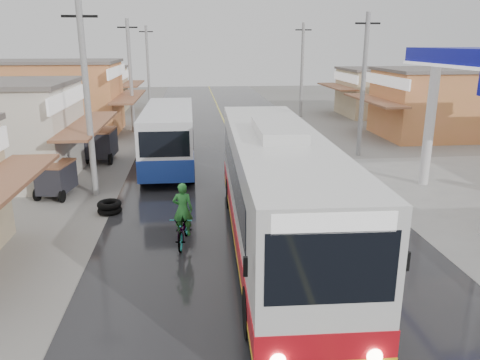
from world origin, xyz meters
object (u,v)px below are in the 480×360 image
at_px(coach_bus, 276,192).
at_px(tricycle_far, 101,143).
at_px(tyre_stack, 110,207).
at_px(tricycle_near, 56,177).
at_px(second_bus, 169,136).
at_px(cyclist, 183,224).

height_order(coach_bus, tricycle_far, coach_bus).
bearing_deg(coach_bus, tyre_stack, 147.59).
distance_m(tricycle_near, tyre_stack, 3.55).
height_order(tricycle_near, tricycle_far, tricycle_far).
xyz_separation_m(second_bus, cyclist, (0.83, -10.27, -0.96)).
bearing_deg(second_bus, tricycle_near, -135.18).
bearing_deg(coach_bus, second_bus, 110.67).
bearing_deg(tricycle_near, tyre_stack, -33.65).
relative_size(tricycle_near, tricycle_far, 0.88).
height_order(coach_bus, second_bus, coach_bus).
relative_size(second_bus, tricycle_near, 4.40).
bearing_deg(coach_bus, cyclist, 168.26).
bearing_deg(tricycle_near, coach_bus, -28.16).
height_order(second_bus, tricycle_far, second_bus).
bearing_deg(second_bus, tyre_stack, -106.65).
height_order(cyclist, tyre_stack, cyclist).
relative_size(coach_bus, tricycle_far, 5.42).
bearing_deg(coach_bus, tricycle_near, 144.88).
distance_m(cyclist, tricycle_far, 12.77).
xyz_separation_m(tricycle_near, tricycle_far, (0.83, 6.25, 0.17)).
bearing_deg(cyclist, tricycle_near, 141.60).
relative_size(coach_bus, tyre_stack, 13.91).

